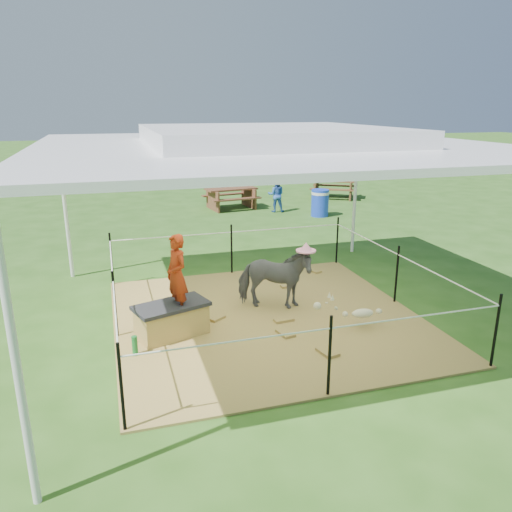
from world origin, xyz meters
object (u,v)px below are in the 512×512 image
object	(u,v)px
foal	(363,311)
trash_barrel	(320,203)
picnic_table_near	(231,198)
green_bottle	(135,346)
woman	(176,268)
picnic_table_far	(334,189)
straw_bale	(172,321)
pony	(274,279)
distant_person	(276,195)

from	to	relation	value
foal	trash_barrel	xyz separation A→B (m)	(2.59, 7.45, 0.12)
picnic_table_near	trash_barrel	bearing A→B (deg)	-47.52
green_bottle	foal	xyz separation A→B (m)	(3.28, -0.09, 0.12)
woman	foal	bearing A→B (deg)	59.84
picnic_table_near	picnic_table_far	xyz separation A→B (m)	(3.97, 0.81, -0.00)
straw_bale	trash_barrel	xyz separation A→B (m)	(5.31, 6.91, 0.16)
foal	picnic_table_far	xyz separation A→B (m)	(4.30, 10.12, 0.05)
straw_bale	pony	xyz separation A→B (m)	(1.71, 0.53, 0.29)
picnic_table_near	picnic_table_far	world-z (taller)	picnic_table_near
picnic_table_near	pony	bearing A→B (deg)	-107.22
woman	pony	xyz separation A→B (m)	(1.61, 0.53, -0.50)
pony	foal	xyz separation A→B (m)	(1.01, -1.08, -0.25)
woman	picnic_table_far	world-z (taller)	woman
straw_bale	distant_person	size ratio (longest dim) A/B	0.90
distant_person	straw_bale	bearing A→B (deg)	79.15
pony	picnic_table_near	distance (m)	8.35
straw_bale	green_bottle	world-z (taller)	straw_bale
pony	trash_barrel	bearing A→B (deg)	-6.69
foal	distant_person	xyz separation A→B (m)	(1.54, 8.42, 0.25)
straw_bale	picnic_table_far	world-z (taller)	picnic_table_far
straw_bale	green_bottle	distance (m)	0.72
green_bottle	foal	world-z (taller)	foal
picnic_table_far	distant_person	bearing A→B (deg)	-118.20
trash_barrel	picnic_table_near	size ratio (longest dim) A/B	0.50
green_bottle	pony	world-z (taller)	pony
woman	straw_bale	bearing A→B (deg)	-108.48
woman	pony	distance (m)	1.77
foal	picnic_table_near	xyz separation A→B (m)	(0.33, 9.32, 0.05)
trash_barrel	picnic_table_near	xyz separation A→B (m)	(-2.26, 1.87, -0.07)
green_bottle	foal	distance (m)	3.28
woman	picnic_table_near	size ratio (longest dim) A/B	0.72
picnic_table_near	picnic_table_far	size ratio (longest dim) A/B	1.02
green_bottle	foal	size ratio (longest dim) A/B	0.29
green_bottle	distant_person	size ratio (longest dim) A/B	0.25
trash_barrel	distant_person	distance (m)	1.44
foal	green_bottle	bearing A→B (deg)	-178.97
pony	picnic_table_far	world-z (taller)	pony
green_bottle	pony	distance (m)	2.49
pony	distant_person	xyz separation A→B (m)	(2.56, 7.34, 0.00)
foal	trash_barrel	size ratio (longest dim) A/B	1.14
straw_bale	distant_person	bearing A→B (deg)	61.55
green_bottle	pony	size ratio (longest dim) A/B	0.22
straw_bale	picnic_table_far	bearing A→B (deg)	53.76
distant_person	pony	bearing A→B (deg)	88.41
green_bottle	distant_person	xyz separation A→B (m)	(4.82, 8.33, 0.37)
picnic_table_far	distant_person	xyz separation A→B (m)	(-2.76, -1.70, 0.21)
straw_bale	distant_person	xyz separation A→B (m)	(4.27, 7.88, 0.29)
picnic_table_far	foal	bearing A→B (deg)	-82.93
trash_barrel	picnic_table_far	world-z (taller)	trash_barrel
picnic_table_far	distant_person	world-z (taller)	distant_person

